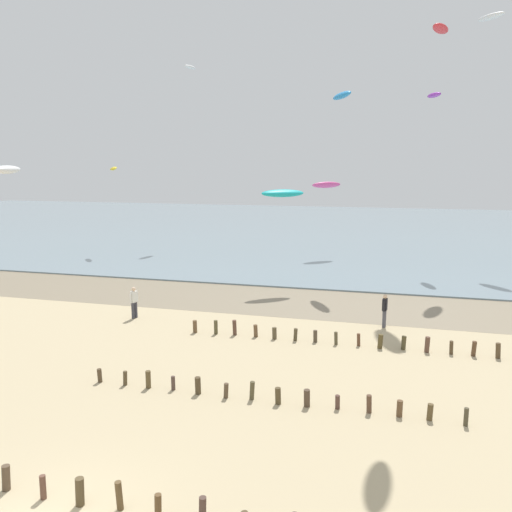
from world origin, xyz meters
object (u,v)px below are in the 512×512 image
Objects in this scene: person_mid_beach at (385,309)px; kite_aloft_8 at (113,169)px; person_by_waterline at (134,301)px; kite_aloft_0 at (434,95)px; kite_aloft_4 at (326,185)px; kite_aloft_10 at (7,170)px; kite_aloft_12 at (342,95)px; kite_aloft_1 at (441,29)px; kite_aloft_6 at (283,193)px; kite_aloft_3 at (190,67)px; kite_aloft_2 at (491,17)px.

person_mid_beach is 0.94× the size of kite_aloft_8.
kite_aloft_0 is (16.02, 19.61, 12.64)m from person_by_waterline.
person_mid_beach is 30.88m from kite_aloft_8.
kite_aloft_4 is 0.92× the size of kite_aloft_10.
kite_aloft_12 is (18.87, 10.32, 4.96)m from kite_aloft_10.
kite_aloft_0 is at bearing -126.83° from kite_aloft_8.
person_by_waterline is 0.59× the size of kite_aloft_4.
kite_aloft_10 is 22.08m from kite_aloft_12.
kite_aloft_6 is (-9.75, -6.66, -11.21)m from kite_aloft_1.
person_by_waterline is 0.94× the size of kite_aloft_8.
person_by_waterline is 11.84m from kite_aloft_10.
kite_aloft_4 is at bearing 77.93° from kite_aloft_3.
kite_aloft_4 is (-8.52, 2.34, -7.11)m from kite_aloft_0.
kite_aloft_2 is 1.35× the size of kite_aloft_3.
kite_aloft_6 is at bearing 119.25° from kite_aloft_0.
kite_aloft_1 is (15.95, 15.83, 16.62)m from person_by_waterline.
kite_aloft_0 is at bearing -82.32° from kite_aloft_2.
kite_aloft_2 reaches higher than person_by_waterline.
kite_aloft_0 is 16.05m from kite_aloft_6.
person_by_waterline is at bearing -160.41° from kite_aloft_6.
kite_aloft_1 reaches higher than kite_aloft_4.
kite_aloft_1 is 29.47m from kite_aloft_8.
kite_aloft_0 is at bearing 16.12° from kite_aloft_1.
kite_aloft_8 is at bearing 121.86° from person_by_waterline.
kite_aloft_3 reaches higher than kite_aloft_12.
kite_aloft_12 reaches higher than person_by_waterline.
person_by_waterline is 0.64× the size of kite_aloft_12.
kite_aloft_8 is at bearing 100.88° from kite_aloft_1.
kite_aloft_1 is 0.91× the size of kite_aloft_6.
kite_aloft_12 is at bearing -144.89° from kite_aloft_8.
kite_aloft_1 reaches higher than kite_aloft_0.
person_mid_beach is 37.08m from kite_aloft_3.
person_by_waterline is 12.32m from kite_aloft_6.
kite_aloft_3 is at bearing 80.55° from kite_aloft_1.
kite_aloft_0 reaches higher than kite_aloft_8.
kite_aloft_6 is at bearing 44.43° from kite_aloft_4.
kite_aloft_1 is 0.88× the size of kite_aloft_10.
kite_aloft_12 is at bearing -81.39° from kite_aloft_2.
kite_aloft_0 is 0.72× the size of kite_aloft_6.
kite_aloft_4 reaches higher than kite_aloft_6.
kite_aloft_8 is (-19.21, -3.10, 1.42)m from kite_aloft_4.
kite_aloft_12 is at bearing 62.62° from kite_aloft_4.
kite_aloft_12 is (-6.38, -3.27, -4.69)m from kite_aloft_1.
kite_aloft_3 is 14.07m from kite_aloft_8.
kite_aloft_8 reaches higher than kite_aloft_6.
kite_aloft_10 is at bearing 4.09° from kite_aloft_3.
kite_aloft_2 reaches higher than kite_aloft_1.
kite_aloft_12 reaches higher than kite_aloft_4.
kite_aloft_10 is (-22.37, 0.43, 6.97)m from person_mid_beach.
person_by_waterline is 37.05m from kite_aloft_2.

